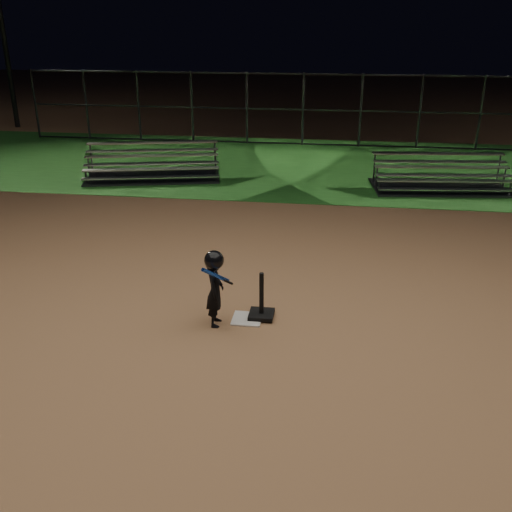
{
  "coord_description": "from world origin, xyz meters",
  "views": [
    {
      "loc": [
        1.22,
        -7.77,
        4.36
      ],
      "look_at": [
        0.0,
        1.0,
        0.65
      ],
      "focal_mm": 40.64,
      "sensor_mm": 36.0,
      "label": 1
    }
  ],
  "objects_px": {
    "batting_tee": "(261,309)",
    "bleacher_right": "(440,183)",
    "child_batter": "(215,286)",
    "home_plate": "(247,319)",
    "bleacher_left": "(153,171)"
  },
  "relations": [
    {
      "from": "bleacher_right",
      "to": "bleacher_left",
      "type": "bearing_deg",
      "value": 173.36
    },
    {
      "from": "home_plate",
      "to": "child_batter",
      "type": "distance_m",
      "value": 0.8
    },
    {
      "from": "child_batter",
      "to": "bleacher_right",
      "type": "xyz_separation_m",
      "value": [
        4.48,
        8.05,
        -0.46
      ]
    },
    {
      "from": "home_plate",
      "to": "bleacher_left",
      "type": "bearing_deg",
      "value": 116.5
    },
    {
      "from": "batting_tee",
      "to": "bleacher_right",
      "type": "xyz_separation_m",
      "value": [
        3.82,
        7.74,
        0.02
      ]
    },
    {
      "from": "child_batter",
      "to": "bleacher_right",
      "type": "height_order",
      "value": "child_batter"
    },
    {
      "from": "child_batter",
      "to": "home_plate",
      "type": "bearing_deg",
      "value": -69.83
    },
    {
      "from": "batting_tee",
      "to": "bleacher_left",
      "type": "height_order",
      "value": "bleacher_left"
    },
    {
      "from": "bleacher_left",
      "to": "bleacher_right",
      "type": "xyz_separation_m",
      "value": [
        7.98,
        -0.08,
        -0.01
      ]
    },
    {
      "from": "child_batter",
      "to": "bleacher_left",
      "type": "bearing_deg",
      "value": 19.3
    },
    {
      "from": "child_batter",
      "to": "bleacher_left",
      "type": "distance_m",
      "value": 8.86
    },
    {
      "from": "batting_tee",
      "to": "bleacher_right",
      "type": "bearing_deg",
      "value": 63.73
    },
    {
      "from": "child_batter",
      "to": "bleacher_left",
      "type": "relative_size",
      "value": 0.3
    },
    {
      "from": "home_plate",
      "to": "batting_tee",
      "type": "height_order",
      "value": "batting_tee"
    },
    {
      "from": "batting_tee",
      "to": "bleacher_left",
      "type": "xyz_separation_m",
      "value": [
        -4.16,
        7.82,
        0.04
      ]
    }
  ]
}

